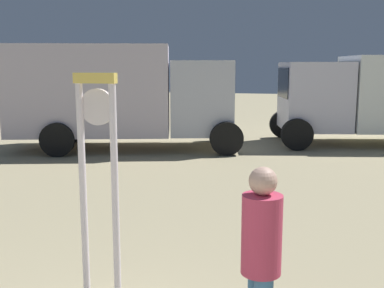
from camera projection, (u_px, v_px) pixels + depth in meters
standing_clock at (98, 167)px, 4.49m from camera, size 0.43×0.11×2.28m
person_near_clock at (261, 258)px, 3.49m from camera, size 0.31×0.31×1.61m
box_truck_near at (118, 93)px, 13.08m from camera, size 6.82×4.21×2.93m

